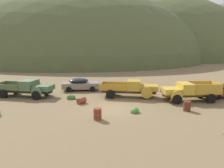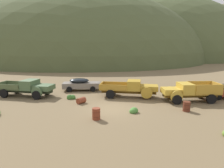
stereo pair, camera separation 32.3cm
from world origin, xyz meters
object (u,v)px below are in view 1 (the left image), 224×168
at_px(car_primer_gray, 82,84).
at_px(truck_mustard, 133,88).
at_px(oil_drum_tipped, 81,101).
at_px(truck_faded_yellow, 186,91).
at_px(oil_drum_foreground, 98,114).
at_px(oil_drum_spare, 187,106).
at_px(truck_weathered_green, 29,88).

bearing_deg(car_primer_gray, truck_mustard, -33.38).
bearing_deg(oil_drum_tipped, truck_faded_yellow, 12.24).
bearing_deg(oil_drum_foreground, truck_faded_yellow, 38.44).
bearing_deg(car_primer_gray, oil_drum_spare, -43.13).
height_order(truck_weathered_green, oil_drum_foreground, truck_weathered_green).
xyz_separation_m(truck_faded_yellow, oil_drum_tipped, (-10.51, -2.28, -0.72)).
distance_m(car_primer_gray, truck_mustard, 6.94).
bearing_deg(truck_mustard, oil_drum_foreground, -107.75).
bearing_deg(truck_weathered_green, oil_drum_spare, -7.24).
distance_m(truck_mustard, oil_drum_tipped, 5.96).
relative_size(truck_weathered_green, truck_mustard, 1.03).
height_order(truck_faded_yellow, oil_drum_tipped, truck_faded_yellow).
relative_size(truck_weathered_green, oil_drum_tipped, 6.23).
height_order(truck_mustard, oil_drum_foreground, truck_mustard).
bearing_deg(car_primer_gray, truck_faded_yellow, -28.20).
distance_m(oil_drum_foreground, oil_drum_tipped, 4.79).
bearing_deg(oil_drum_spare, oil_drum_foreground, -157.65).
distance_m(truck_mustard, truck_faded_yellow, 5.61).
height_order(oil_drum_tipped, oil_drum_spare, oil_drum_spare).
relative_size(truck_weathered_green, truck_faded_yellow, 1.09).
height_order(truck_faded_yellow, oil_drum_spare, truck_faded_yellow).
height_order(car_primer_gray, oil_drum_foreground, car_primer_gray).
relative_size(truck_mustard, oil_drum_spare, 7.33).
bearing_deg(oil_drum_spare, truck_mustard, 138.64).
relative_size(truck_weathered_green, oil_drum_foreground, 7.20).
distance_m(truck_weathered_green, truck_mustard, 11.59).
xyz_separation_m(car_primer_gray, truck_mustard, (6.47, -2.51, 0.19)).
bearing_deg(truck_mustard, oil_drum_spare, -40.03).
xyz_separation_m(truck_mustard, oil_drum_foreground, (-2.54, -7.34, -0.55)).
bearing_deg(oil_drum_foreground, truck_mustard, 70.91).
height_order(truck_mustard, oil_drum_spare, truck_mustard).
bearing_deg(truck_faded_yellow, truck_weathered_green, -10.31).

